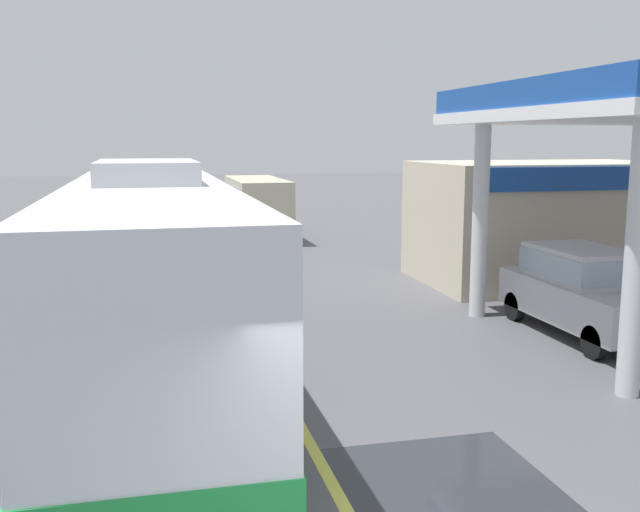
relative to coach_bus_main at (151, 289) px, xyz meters
name	(u,v)px	position (x,y,z in m)	size (l,w,h in m)	color
ground	(210,258)	(1.99, 13.21, -1.72)	(120.00, 120.00, 0.00)	#4C4C51
lane_divider_stripe	(225,287)	(1.99, 8.21, -1.72)	(0.16, 50.00, 0.01)	#D8CC4C
coach_bus_main	(151,289)	(0.00, 0.00, 0.00)	(2.60, 11.04, 3.69)	silver
gas_station_roadside	(587,195)	(11.02, 5.06, 0.91)	(9.10, 11.95, 5.10)	#194799
car_at_pump	(583,287)	(8.71, 1.57, -0.71)	(1.70, 4.20, 1.82)	#B2B2B7
minibus_opposing_lane	(257,202)	(4.39, 18.02, -0.25)	(2.04, 6.13, 2.44)	#BFB799
pedestrian_near_pump	(584,284)	(9.12, 2.16, -0.79)	(0.55, 0.22, 1.66)	#33333F
pedestrian_by_shop	(553,280)	(8.70, 2.70, -0.79)	(0.55, 0.22, 1.66)	#33333F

